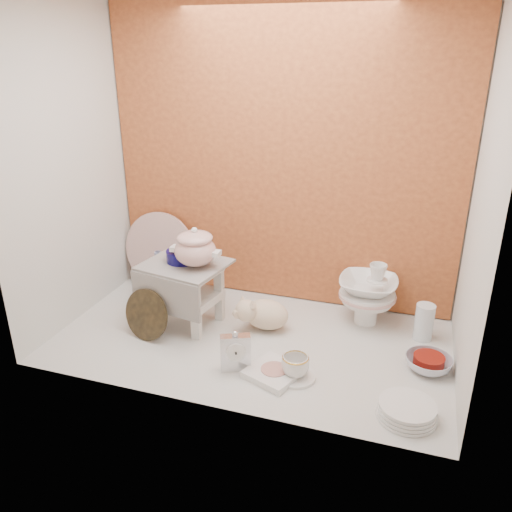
# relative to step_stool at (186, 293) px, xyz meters

# --- Properties ---
(ground) EXTENTS (1.80, 1.80, 0.00)m
(ground) POSITION_rel_step_stool_xyz_m (0.35, -0.06, -0.16)
(ground) COLOR silver
(ground) RESTS_ON ground
(niche_shell) EXTENTS (1.86, 1.03, 1.53)m
(niche_shell) POSITION_rel_step_stool_xyz_m (0.35, 0.12, 0.77)
(niche_shell) COLOR #C26330
(niche_shell) RESTS_ON ground
(step_stool) EXTENTS (0.43, 0.39, 0.32)m
(step_stool) POSITION_rel_step_stool_xyz_m (0.00, 0.00, 0.00)
(step_stool) COLOR silver
(step_stool) RESTS_ON ground
(soup_tureen) EXTENTS (0.30, 0.30, 0.19)m
(soup_tureen) POSITION_rel_step_stool_xyz_m (0.07, -0.01, 0.26)
(soup_tureen) COLOR white
(soup_tureen) RESTS_ON step_stool
(cobalt_bowl) EXTENTS (0.16, 0.16, 0.05)m
(cobalt_bowl) POSITION_rel_step_stool_xyz_m (-0.02, 0.02, 0.19)
(cobalt_bowl) COLOR #0D094A
(cobalt_bowl) RESTS_ON step_stool
(floral_platter) EXTENTS (0.44, 0.11, 0.43)m
(floral_platter) POSITION_rel_step_stool_xyz_m (-0.32, 0.34, 0.06)
(floral_platter) COLOR white
(floral_platter) RESTS_ON ground
(blue_white_vase) EXTENTS (0.26, 0.26, 0.26)m
(blue_white_vase) POSITION_rel_step_stool_xyz_m (-0.27, 0.23, -0.03)
(blue_white_vase) COLOR white
(blue_white_vase) RESTS_ON ground
(lacquer_tray) EXTENTS (0.26, 0.13, 0.24)m
(lacquer_tray) POSITION_rel_step_stool_xyz_m (-0.12, -0.19, -0.04)
(lacquer_tray) COLOR black
(lacquer_tray) RESTS_ON ground
(mantel_clock) EXTENTS (0.13, 0.09, 0.18)m
(mantel_clock) POSITION_rel_step_stool_xyz_m (0.37, -0.31, -0.07)
(mantel_clock) COLOR silver
(mantel_clock) RESTS_ON ground
(plush_pig) EXTENTS (0.31, 0.24, 0.16)m
(plush_pig) POSITION_rel_step_stool_xyz_m (0.39, 0.06, -0.08)
(plush_pig) COLOR beige
(plush_pig) RESTS_ON ground
(teacup_saucer) EXTENTS (0.18, 0.18, 0.01)m
(teacup_saucer) POSITION_rel_step_stool_xyz_m (0.62, -0.28, -0.15)
(teacup_saucer) COLOR white
(teacup_saucer) RESTS_ON ground
(gold_rim_teacup) EXTENTS (0.15, 0.15, 0.09)m
(gold_rim_teacup) POSITION_rel_step_stool_xyz_m (0.62, -0.28, -0.10)
(gold_rim_teacup) COLOR white
(gold_rim_teacup) RESTS_ON teacup_saucer
(lattice_dish) EXTENTS (0.26, 0.26, 0.03)m
(lattice_dish) POSITION_rel_step_stool_xyz_m (0.53, -0.30, -0.14)
(lattice_dish) COLOR white
(lattice_dish) RESTS_ON ground
(dinner_plate_stack) EXTENTS (0.24, 0.24, 0.06)m
(dinner_plate_stack) POSITION_rel_step_stool_xyz_m (1.07, -0.39, -0.13)
(dinner_plate_stack) COLOR white
(dinner_plate_stack) RESTS_ON ground
(crystal_bowl) EXTENTS (0.26, 0.26, 0.06)m
(crystal_bowl) POSITION_rel_step_stool_xyz_m (1.14, -0.05, -0.13)
(crystal_bowl) COLOR silver
(crystal_bowl) RESTS_ON ground
(clear_glass_vase) EXTENTS (0.10, 0.10, 0.18)m
(clear_glass_vase) POSITION_rel_step_stool_xyz_m (1.11, 0.20, -0.07)
(clear_glass_vase) COLOR silver
(clear_glass_vase) RESTS_ON ground
(porcelain_tower) EXTENTS (0.37, 0.37, 0.32)m
(porcelain_tower) POSITION_rel_step_stool_xyz_m (0.84, 0.28, 0.00)
(porcelain_tower) COLOR white
(porcelain_tower) RESTS_ON ground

